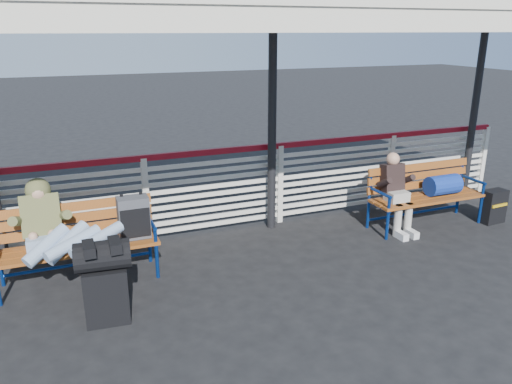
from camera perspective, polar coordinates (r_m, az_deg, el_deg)
name	(u,v)px	position (r m, az deg, el deg)	size (l,w,h in m)	color
ground	(182,308)	(5.51, -8.42, -12.98)	(60.00, 60.00, 0.00)	black
fence	(146,197)	(6.94, -12.46, -0.51)	(12.08, 0.08, 1.24)	silver
canopy	(148,7)	(5.58, -12.23, 19.93)	(12.60, 3.60, 3.16)	silver
luggage_stack	(105,279)	(5.22, -16.88, -9.49)	(0.56, 0.35, 0.88)	black
bench_left	(98,229)	(6.10, -17.59, -4.06)	(1.80, 0.56, 0.97)	#924A1C
bench_right	(432,188)	(7.88, 19.43, 0.48)	(1.80, 0.56, 0.92)	#924A1C
traveler_man	(63,236)	(5.74, -21.24, -4.69)	(0.94, 1.64, 0.77)	#9AACCF
companion_person	(396,192)	(7.46, 15.75, 0.02)	(0.32, 0.66, 1.15)	#AEA89E
suitcase_side	(493,206)	(8.42, 25.49, -1.49)	(0.38, 0.25, 0.51)	black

